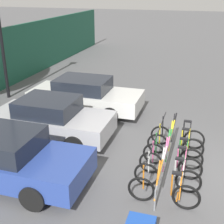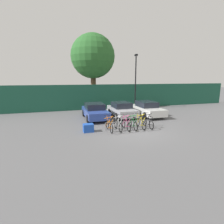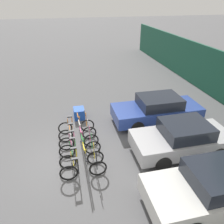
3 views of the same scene
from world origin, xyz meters
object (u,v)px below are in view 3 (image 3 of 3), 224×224
object	(u,v)px
bicycle_orange	(76,126)
bicycle_pink	(79,141)
car_white	(218,187)
bicycle_yellow	(82,159)
cargo_crate	(79,113)
bicycle_black	(84,170)
bicycle_white	(78,134)
bike_rack	(83,142)
car_silver	(182,138)
bicycle_green	(80,149)
car_blue	(157,109)

from	to	relation	value
bicycle_orange	bicycle_pink	size ratio (longest dim) A/B	1.00
car_white	bicycle_yellow	bearing A→B (deg)	-123.57
car_white	cargo_crate	distance (m)	7.42
bicycle_pink	bicycle_black	distance (m)	1.75
bicycle_white	bicycle_yellow	xyz separation A→B (m)	(1.76, 0.00, 0.00)
bike_rack	bicycle_white	world-z (taller)	bicycle_white
bike_rack	car_silver	world-z (taller)	car_silver
bicycle_yellow	cargo_crate	distance (m)	3.84
bicycle_pink	bicycle_yellow	world-z (taller)	same
car_white	cargo_crate	size ratio (longest dim) A/B	6.42
bike_rack	bicycle_pink	xyz separation A→B (m)	(-0.25, -0.15, -0.11)
car_white	car_silver	bearing A→B (deg)	175.30
bicycle_green	bike_rack	bearing A→B (deg)	151.71
bike_rack	bicycle_orange	bearing A→B (deg)	-174.34
bicycle_pink	car_white	bearing A→B (deg)	49.75
bicycle_orange	bicycle_white	world-z (taller)	same
bicycle_black	car_white	size ratio (longest dim) A/B	0.38
car_blue	bicycle_green	bearing A→B (deg)	-64.80
car_silver	bicycle_black	bearing A→B (deg)	-82.18
car_white	bike_rack	bearing A→B (deg)	-132.91
bicycle_orange	car_white	xyz separation A→B (m)	(5.01, 3.92, 0.31)
bicycle_green	car_silver	world-z (taller)	car_silver
cargo_crate	bicycle_orange	bearing A→B (deg)	-10.25
bicycle_green	car_white	distance (m)	5.09
bicycle_white	car_white	bearing A→B (deg)	41.25
car_silver	bicycle_orange	bearing A→B (deg)	-120.51
bicycle_orange	car_white	bearing A→B (deg)	40.10
bicycle_black	bicycle_orange	bearing A→B (deg)	176.71
bike_rack	bicycle_pink	distance (m)	0.31
bicycle_pink	cargo_crate	distance (m)	2.70
car_silver	bicycle_yellow	bearing A→B (deg)	-90.40
bicycle_yellow	bike_rack	bearing A→B (deg)	167.51
car_blue	bike_rack	bearing A→B (deg)	-67.17
bicycle_orange	car_silver	xyz separation A→B (m)	(2.43, 4.13, 0.31)
bike_rack	bicycle_white	size ratio (longest dim) A/B	2.07
bicycle_orange	bicycle_yellow	world-z (taller)	same
car_silver	cargo_crate	world-z (taller)	car_silver
bicycle_pink	cargo_crate	world-z (taller)	bicycle_pink
car_blue	car_white	distance (m)	5.19
bicycle_white	bicycle_yellow	size ratio (longest dim) A/B	1.00
bike_rack	bicycle_orange	world-z (taller)	bicycle_orange
bicycle_green	car_silver	bearing A→B (deg)	81.57
bicycle_pink	car_blue	xyz separation A→B (m)	(-1.43, 4.15, 0.31)
bike_rack	cargo_crate	bearing A→B (deg)	177.86
bicycle_orange	car_silver	distance (m)	4.81
bike_rack	cargo_crate	xyz separation A→B (m)	(-2.93, 0.11, -0.21)
bicycle_yellow	car_white	xyz separation A→B (m)	(2.60, 3.92, 0.31)
bicycle_pink	car_blue	world-z (taller)	car_blue
bicycle_orange	bicycle_pink	world-z (taller)	same
bicycle_white	car_blue	bearing A→B (deg)	100.62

